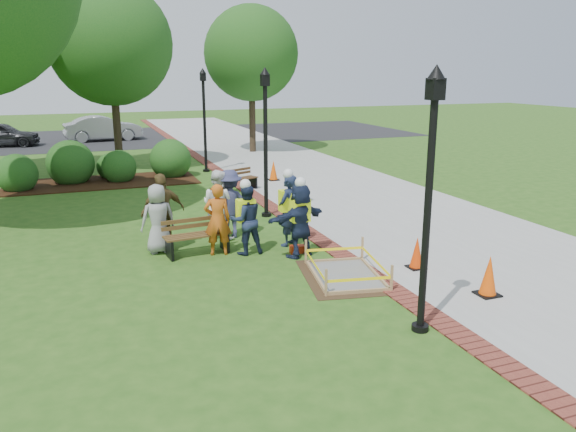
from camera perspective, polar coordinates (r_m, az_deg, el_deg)
name	(u,v)px	position (r m, az deg, el deg)	size (l,w,h in m)	color
ground	(286,279)	(11.64, -0.22, -6.39)	(100.00, 100.00, 0.00)	#285116
sidewalk	(316,178)	(22.41, 2.83, 3.89)	(6.00, 60.00, 0.02)	#9E9E99
brick_edging	(237,183)	(21.34, -5.22, 3.32)	(0.50, 60.00, 0.03)	maroon
mulch_bed	(103,182)	(22.58, -18.32, 3.27)	(7.00, 3.00, 0.05)	#381E0F
parking_lot	(139,137)	(37.61, -14.89, 7.77)	(36.00, 12.00, 0.01)	black
wet_concrete_pad	(346,266)	(11.73, 5.88, -5.08)	(2.10, 2.58, 0.55)	#47331E
bench_near	(198,243)	(13.23, -9.18, -2.76)	(1.58, 0.68, 0.83)	brown
bench_far	(239,184)	(20.02, -4.96, 3.24)	(1.48, 0.99, 0.76)	brown
cone_front	(489,277)	(11.31, 19.73, -5.82)	(0.41, 0.41, 0.81)	black
cone_back	(417,254)	(12.41, 12.95, -3.74)	(0.36, 0.36, 0.72)	black
cone_far	(273,171)	(21.81, -1.48, 4.59)	(0.40, 0.40, 0.79)	black
toolbox	(298,249)	(13.21, 0.99, -3.38)	(0.36, 0.20, 0.18)	#A9280D
lamp_near	(429,183)	(8.94, 14.16, 3.25)	(0.28, 0.28, 4.26)	black
lamp_mid	(265,132)	(16.09, -2.30, 8.56)	(0.28, 0.28, 4.26)	black
lamp_far	(204,112)	(23.79, -8.51, 10.38)	(0.28, 0.28, 4.26)	black
tree_back	(111,44)	(25.27, -17.57, 16.33)	(5.06, 5.06, 7.76)	#3D2D1E
tree_right	(251,54)	(29.51, -3.75, 16.15)	(4.77, 4.77, 7.37)	#3D2D1E
shrub_a	(19,191)	(22.21, -25.66, 2.33)	(1.42, 1.42, 1.42)	#164E19
shrub_b	(72,183)	(22.93, -21.06, 3.15)	(1.76, 1.76, 1.76)	#164E19
shrub_c	(120,181)	(22.65, -16.68, 3.38)	(1.31, 1.31, 1.31)	#164E19
shrub_d	(171,177)	(23.19, -11.75, 3.94)	(1.64, 1.64, 1.64)	#164E19
shrub_e	(111,178)	(23.53, -17.51, 3.72)	(1.07, 1.07, 1.07)	#164E19
casual_person_a	(158,219)	(13.40, -13.06, -0.28)	(0.56, 0.40, 1.63)	gray
casual_person_b	(217,220)	(12.99, -7.18, -0.38)	(0.59, 0.43, 1.67)	#BF5616
casual_person_c	(218,205)	(14.24, -7.11, 1.15)	(0.65, 0.66, 1.77)	white
casual_person_d	(163,211)	(13.67, -12.58, 0.46)	(0.65, 0.50, 1.82)	brown
casual_person_e	(230,204)	(14.32, -5.94, 1.22)	(0.58, 0.39, 1.75)	#35375C
hivis_worker_a	(300,218)	(12.75, 1.25, -0.16)	(0.63, 0.52, 1.86)	#192442
hivis_worker_b	(288,208)	(13.57, 0.01, 0.84)	(0.66, 0.64, 1.90)	#192542
hivis_worker_c	(246,217)	(12.97, -4.29, -0.10)	(0.53, 0.35, 1.78)	#161939
parked_car_a	(2,147)	(35.59, -27.02, 6.30)	(4.56, 1.98, 1.49)	#28292B
parked_car_b	(104,141)	(36.25, -18.17, 7.29)	(4.97, 2.16, 1.62)	#959599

